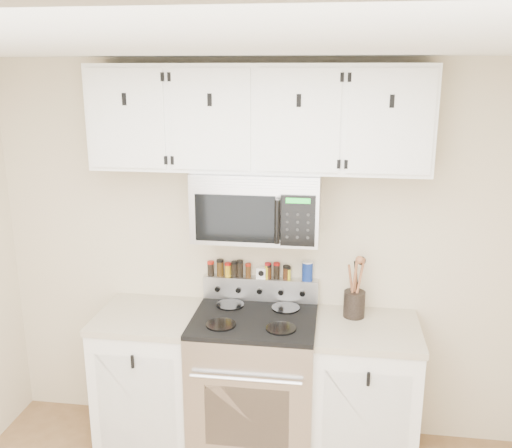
{
  "coord_description": "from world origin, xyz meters",
  "views": [
    {
      "loc": [
        0.47,
        -1.78,
        2.43
      ],
      "look_at": [
        0.01,
        1.45,
        1.54
      ],
      "focal_mm": 40.0,
      "sensor_mm": 36.0,
      "label": 1
    }
  ],
  "objects_px": {
    "microwave": "(257,205)",
    "range": "(254,383)",
    "salt_canister": "(307,271)",
    "utensil_crock": "(354,302)"
  },
  "relations": [
    {
      "from": "range",
      "to": "utensil_crock",
      "type": "xyz_separation_m",
      "value": [
        0.61,
        0.16,
        0.53
      ]
    },
    {
      "from": "range",
      "to": "microwave",
      "type": "height_order",
      "value": "microwave"
    },
    {
      "from": "microwave",
      "to": "range",
      "type": "bearing_deg",
      "value": -90.23
    },
    {
      "from": "microwave",
      "to": "salt_canister",
      "type": "bearing_deg",
      "value": 26.98
    },
    {
      "from": "utensil_crock",
      "to": "microwave",
      "type": "bearing_deg",
      "value": -177.16
    },
    {
      "from": "range",
      "to": "salt_canister",
      "type": "bearing_deg",
      "value": 42.7
    },
    {
      "from": "microwave",
      "to": "utensil_crock",
      "type": "height_order",
      "value": "microwave"
    },
    {
      "from": "range",
      "to": "salt_canister",
      "type": "height_order",
      "value": "salt_canister"
    },
    {
      "from": "microwave",
      "to": "utensil_crock",
      "type": "relative_size",
      "value": 1.94
    },
    {
      "from": "microwave",
      "to": "salt_canister",
      "type": "distance_m",
      "value": 0.58
    }
  ]
}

